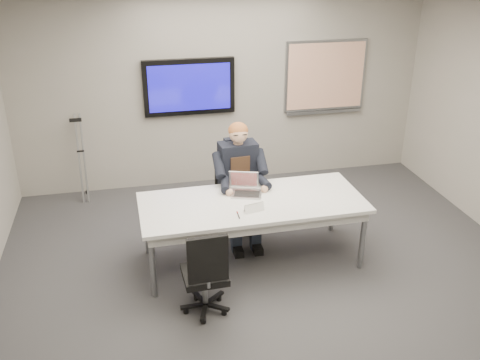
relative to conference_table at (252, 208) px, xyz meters
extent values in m
cube|color=#363638|center=(0.12, -0.68, -0.68)|extent=(6.00, 6.00, 0.02)
cube|color=silver|center=(0.12, -0.68, 2.12)|extent=(6.00, 6.00, 0.02)
cube|color=#9B988C|center=(0.12, 2.32, 0.72)|extent=(6.00, 0.02, 2.80)
cube|color=silver|center=(0.00, 0.00, 0.07)|extent=(2.51, 1.08, 0.04)
cube|color=silver|center=(0.00, 0.00, -0.02)|extent=(2.41, 0.97, 0.10)
cylinder|color=gray|center=(-1.16, -0.46, -0.32)|extent=(0.06, 0.06, 0.73)
cylinder|color=gray|center=(1.17, -0.42, -0.32)|extent=(0.06, 0.06, 0.73)
cylinder|color=gray|center=(-1.17, 0.42, -0.32)|extent=(0.06, 0.06, 0.73)
cylinder|color=gray|center=(1.16, 0.46, -0.32)|extent=(0.06, 0.06, 0.73)
cube|color=black|center=(-0.38, 2.27, 0.82)|extent=(1.30, 0.08, 0.80)
cube|color=#0F0B7F|center=(-0.38, 2.22, 0.82)|extent=(1.16, 0.01, 0.66)
cube|color=gray|center=(1.67, 2.29, 0.87)|extent=(1.25, 0.04, 1.05)
cube|color=white|center=(1.67, 2.27, 0.87)|extent=(1.18, 0.01, 0.98)
cube|color=gray|center=(1.67, 2.26, 0.32)|extent=(1.18, 0.05, 0.04)
cylinder|color=gray|center=(-0.01, 0.72, -0.41)|extent=(0.06, 0.06, 0.34)
cube|color=black|center=(-0.01, 0.72, -0.24)|extent=(0.54, 0.54, 0.07)
cube|color=black|center=(-0.07, 0.92, 0.07)|extent=(0.40, 0.16, 0.49)
cylinder|color=gray|center=(-0.67, -0.79, -0.42)|extent=(0.06, 0.06, 0.33)
cube|color=black|center=(-0.67, -0.79, -0.26)|extent=(0.44, 0.44, 0.06)
cube|color=black|center=(-0.66, -1.00, 0.05)|extent=(0.39, 0.06, 0.48)
cube|color=black|center=(-0.01, 0.70, 0.21)|extent=(0.47, 0.30, 0.62)
cube|color=#3D2719|center=(-0.01, 0.56, 0.24)|extent=(0.24, 0.04, 0.30)
sphere|color=#D8A684|center=(-0.01, 0.66, 0.65)|extent=(0.23, 0.23, 0.23)
ellipsoid|color=brown|center=(-0.01, 0.68, 0.69)|extent=(0.24, 0.24, 0.20)
cube|color=#B2B2B4|center=(-0.03, 0.16, 0.10)|extent=(0.39, 0.33, 0.02)
cube|color=black|center=(-0.03, 0.15, 0.11)|extent=(0.32, 0.24, 0.00)
cube|color=#B2B2B4|center=(-0.03, 0.32, 0.22)|extent=(0.35, 0.18, 0.22)
cube|color=red|center=(-0.03, 0.31, 0.22)|extent=(0.30, 0.15, 0.19)
cylinder|color=black|center=(-0.22, -0.29, 0.09)|extent=(0.02, 0.15, 0.01)
camera|label=1|loc=(-1.27, -5.15, 2.78)|focal=40.00mm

